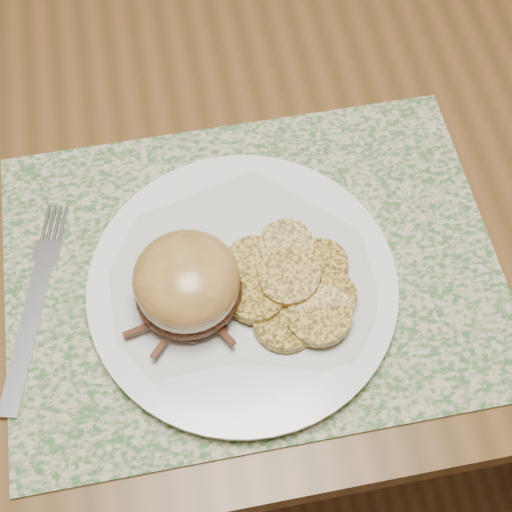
{
  "coord_description": "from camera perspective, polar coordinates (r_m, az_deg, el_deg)",
  "views": [
    {
      "loc": [
        0.16,
        -0.53,
        1.34
      ],
      "look_at": [
        0.21,
        -0.25,
        0.79
      ],
      "focal_mm": 50.0,
      "sensor_mm": 36.0,
      "label": 1
    }
  ],
  "objects": [
    {
      "name": "ground",
      "position": [
        1.45,
        -10.12,
        -7.15
      ],
      "size": [
        3.5,
        3.5,
        0.0
      ],
      "primitive_type": "plane",
      "color": "brown",
      "rests_on": "ground"
    },
    {
      "name": "dining_table",
      "position": [
        0.87,
        -17.09,
        8.57
      ],
      "size": [
        1.5,
        0.9,
        0.75
      ],
      "color": "brown",
      "rests_on": "ground"
    },
    {
      "name": "placemat",
      "position": [
        0.66,
        -0.28,
        -1.04
      ],
      "size": [
        0.45,
        0.33,
        0.0
      ],
      "primitive_type": "cube",
      "color": "#395F31",
      "rests_on": "dining_table"
    },
    {
      "name": "dinner_plate",
      "position": [
        0.64,
        -1.07,
        -2.46
      ],
      "size": [
        0.26,
        0.26,
        0.02
      ],
      "primitive_type": "cylinder",
      "color": "white",
      "rests_on": "placemat"
    },
    {
      "name": "pork_sandwich",
      "position": [
        0.6,
        -5.53,
        -2.23
      ],
      "size": [
        0.11,
        0.1,
        0.07
      ],
      "rotation": [
        0.0,
        0.0,
        0.2
      ],
      "color": "black",
      "rests_on": "dinner_plate"
    },
    {
      "name": "roasted_potatoes",
      "position": [
        0.62,
        3.2,
        -2.67
      ],
      "size": [
        0.13,
        0.14,
        0.03
      ],
      "color": "gold",
      "rests_on": "dinner_plate"
    },
    {
      "name": "fork",
      "position": [
        0.67,
        -17.26,
        -3.6
      ],
      "size": [
        0.07,
        0.2,
        0.0
      ],
      "rotation": [
        0.0,
        0.0,
        -0.26
      ],
      "color": "silver",
      "rests_on": "placemat"
    }
  ]
}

